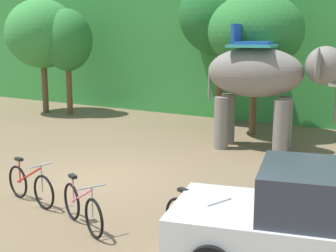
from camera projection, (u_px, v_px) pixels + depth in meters
ground_plane at (95, 179)px, 11.38m from camera, size 80.00×80.00×0.00m
foliage_hedge at (268, 49)px, 21.17m from camera, size 36.00×6.00×5.66m
tree_left at (42, 34)px, 20.49m from camera, size 3.18×3.18×5.02m
tree_center_right at (67, 41)px, 20.11m from camera, size 2.15×2.15×4.57m
tree_center at (220, 16)px, 18.32m from camera, size 3.27×3.27×5.80m
tree_far_right at (256, 32)px, 15.83m from camera, size 3.25×3.25×4.87m
elephant at (266, 78)px, 13.91m from camera, size 4.23×2.21×3.78m
bike_red at (30, 185)px, 9.68m from camera, size 1.68×0.55×0.92m
bike_pink at (82, 208)px, 8.43m from camera, size 1.56×0.83×0.92m
bike_black at (199, 225)px, 7.67m from camera, size 1.63×0.71×0.92m
parked_car at (319, 231)px, 6.80m from camera, size 4.51×2.75×1.60m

